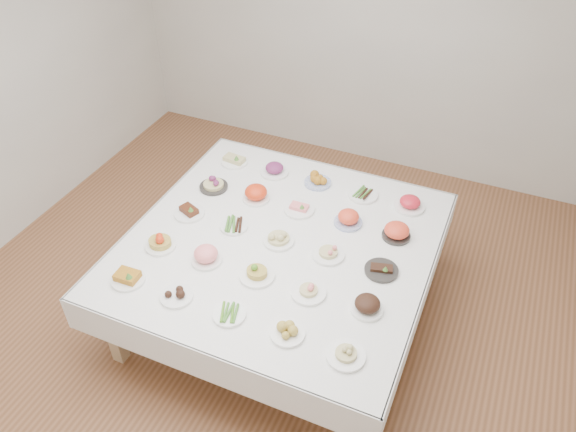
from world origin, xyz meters
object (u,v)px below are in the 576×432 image
at_px(display_table, 280,248).
at_px(dish_0, 127,276).
at_px(dish_24, 410,201).
at_px(dish_12, 279,236).

xyz_separation_m(display_table, dish_0, (-0.78, -0.77, 0.11)).
distance_m(dish_0, dish_24, 2.19).
xyz_separation_m(display_table, dish_24, (0.77, 0.77, 0.13)).
bearing_deg(dish_12, dish_0, -135.30).
bearing_deg(dish_24, display_table, -135.04).
relative_size(dish_0, dish_24, 0.95).
bearing_deg(dish_0, display_table, 44.67).
height_order(dish_0, dish_12, dish_12).
bearing_deg(dish_12, dish_24, 44.93).
height_order(display_table, dish_0, dish_0).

